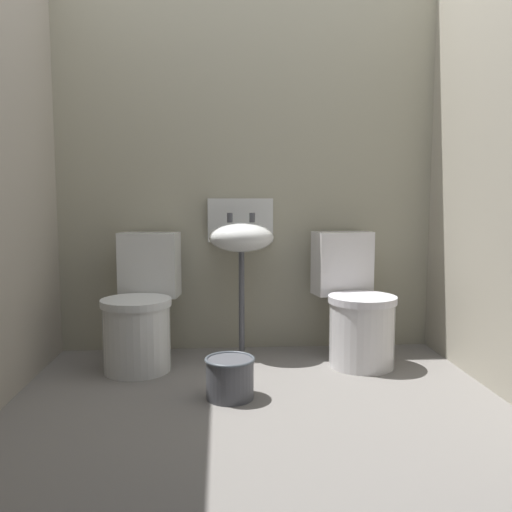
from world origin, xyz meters
TOP-DOWN VIEW (x-y plane):
  - ground_plane at (0.00, 0.00)m, footprint 2.83×2.55m
  - wall_back at (0.00, 1.13)m, footprint 2.83×0.10m
  - toilet_left at (-0.65, 0.72)m, footprint 0.46×0.64m
  - toilet_right at (0.63, 0.73)m, footprint 0.48×0.65m
  - sink at (-0.05, 0.91)m, footprint 0.42×0.35m
  - bucket at (-0.14, 0.18)m, footprint 0.25×0.25m

SIDE VIEW (x-z plane):
  - ground_plane at x=0.00m, z-range -0.08..0.00m
  - bucket at x=-0.14m, z-range 0.00..0.21m
  - toilet_left at x=-0.65m, z-range -0.07..0.71m
  - toilet_right at x=0.63m, z-range -0.07..0.71m
  - sink at x=-0.05m, z-range 0.26..1.25m
  - wall_back at x=0.00m, z-range 0.00..2.46m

